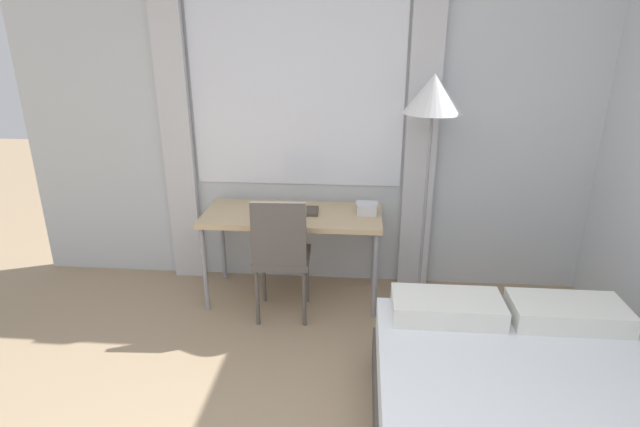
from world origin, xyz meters
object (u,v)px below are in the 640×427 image
at_px(desk_chair, 281,252).
at_px(telephone, 367,208).
at_px(book, 302,211).
at_px(desk, 293,220).
at_px(standing_lamp, 433,107).

xyz_separation_m(desk_chair, telephone, (0.61, 0.36, 0.22)).
height_order(desk_chair, telephone, desk_chair).
distance_m(telephone, book, 0.49).
height_order(desk, book, book).
xyz_separation_m(desk, standing_lamp, (0.99, -0.03, 0.88)).
bearing_deg(desk, book, 13.99).
xyz_separation_m(standing_lamp, book, (-0.92, 0.05, -0.81)).
relative_size(desk_chair, book, 3.80).
distance_m(desk_chair, book, 0.41).
relative_size(desk, book, 5.42).
bearing_deg(desk, telephone, 2.87).
distance_m(desk, desk_chair, 0.35).
bearing_deg(telephone, desk, -177.13).
distance_m(desk, telephone, 0.58).
xyz_separation_m(desk_chair, book, (0.12, 0.35, 0.19)).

